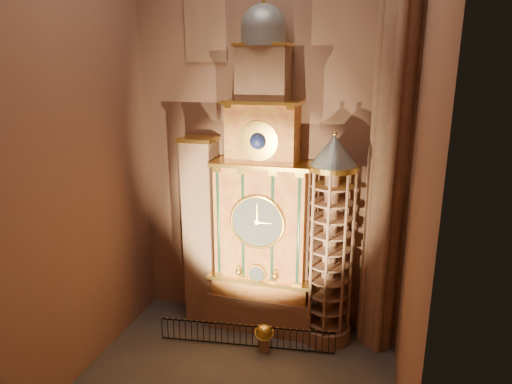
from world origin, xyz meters
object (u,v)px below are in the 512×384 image
(astronomical_clock, at_px, (262,209))
(portrait_tower, at_px, (201,231))
(celestial_globe, at_px, (264,336))
(iron_railing, at_px, (246,336))
(stair_turret, at_px, (330,244))

(astronomical_clock, relative_size, portrait_tower, 1.64)
(celestial_globe, height_order, iron_railing, celestial_globe)
(astronomical_clock, relative_size, celestial_globe, 11.99)
(portrait_tower, xyz_separation_m, celestial_globe, (4.09, -2.23, -4.31))
(portrait_tower, xyz_separation_m, stair_turret, (6.90, -0.28, 0.12))
(portrait_tower, relative_size, stair_turret, 0.94)
(iron_railing, bearing_deg, astronomical_clock, 83.63)
(portrait_tower, height_order, celestial_globe, portrait_tower)
(astronomical_clock, bearing_deg, celestial_globe, -72.74)
(portrait_tower, distance_m, iron_railing, 5.93)
(astronomical_clock, bearing_deg, portrait_tower, 179.71)
(stair_turret, relative_size, iron_railing, 1.23)
(astronomical_clock, height_order, celestial_globe, astronomical_clock)
(celestial_globe, relative_size, iron_railing, 0.16)
(celestial_globe, xyz_separation_m, iron_railing, (-0.93, 0.02, -0.19))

